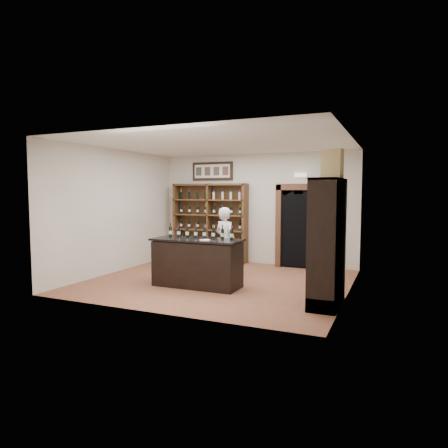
{
  "coord_description": "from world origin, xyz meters",
  "views": [
    {
      "loc": [
        3.6,
        -7.88,
        1.98
      ],
      "look_at": [
        0.01,
        0.3,
        1.25
      ],
      "focal_mm": 32.0,
      "sensor_mm": 36.0,
      "label": 1
    }
  ],
  "objects_px": {
    "tasting_counter": "(197,263)",
    "side_cabinet": "(329,262)",
    "wine_shelf": "(210,222)",
    "shopkeeper": "(226,242)",
    "counter_bottle_0": "(170,232)",
    "wine_crate": "(332,164)"
  },
  "relations": [
    {
      "from": "tasting_counter",
      "to": "side_cabinet",
      "type": "relative_size",
      "value": 0.85
    },
    {
      "from": "wine_shelf",
      "to": "shopkeeper",
      "type": "height_order",
      "value": "wine_shelf"
    },
    {
      "from": "shopkeeper",
      "to": "tasting_counter",
      "type": "bearing_deg",
      "value": 101.46
    },
    {
      "from": "wine_shelf",
      "to": "counter_bottle_0",
      "type": "relative_size",
      "value": 7.33
    },
    {
      "from": "counter_bottle_0",
      "to": "wine_crate",
      "type": "bearing_deg",
      "value": -2.01
    },
    {
      "from": "wine_shelf",
      "to": "side_cabinet",
      "type": "bearing_deg",
      "value": -40.21
    },
    {
      "from": "tasting_counter",
      "to": "side_cabinet",
      "type": "bearing_deg",
      "value": -6.28
    },
    {
      "from": "counter_bottle_0",
      "to": "wine_shelf",
      "type": "bearing_deg",
      "value": 97.73
    },
    {
      "from": "wine_shelf",
      "to": "counter_bottle_0",
      "type": "bearing_deg",
      "value": -82.27
    },
    {
      "from": "counter_bottle_0",
      "to": "shopkeeper",
      "type": "height_order",
      "value": "shopkeeper"
    },
    {
      "from": "tasting_counter",
      "to": "wine_crate",
      "type": "distance_m",
      "value": 3.34
    },
    {
      "from": "wine_crate",
      "to": "tasting_counter",
      "type": "bearing_deg",
      "value": -162.38
    },
    {
      "from": "wine_shelf",
      "to": "wine_crate",
      "type": "height_order",
      "value": "wine_crate"
    },
    {
      "from": "side_cabinet",
      "to": "wine_crate",
      "type": "bearing_deg",
      "value": 95.39
    },
    {
      "from": "counter_bottle_0",
      "to": "side_cabinet",
      "type": "height_order",
      "value": "side_cabinet"
    },
    {
      "from": "wine_shelf",
      "to": "shopkeeper",
      "type": "xyz_separation_m",
      "value": [
        1.27,
        -1.84,
        -0.29
      ]
    },
    {
      "from": "shopkeeper",
      "to": "wine_crate",
      "type": "bearing_deg",
      "value": 176.82
    },
    {
      "from": "counter_bottle_0",
      "to": "wine_crate",
      "type": "relative_size",
      "value": 0.57
    },
    {
      "from": "tasting_counter",
      "to": "side_cabinet",
      "type": "height_order",
      "value": "side_cabinet"
    },
    {
      "from": "tasting_counter",
      "to": "side_cabinet",
      "type": "xyz_separation_m",
      "value": [
        2.72,
        -0.3,
        0.26
      ]
    },
    {
      "from": "side_cabinet",
      "to": "wine_crate",
      "type": "xyz_separation_m",
      "value": [
        -0.03,
        0.31,
        1.71
      ]
    },
    {
      "from": "side_cabinet",
      "to": "shopkeeper",
      "type": "height_order",
      "value": "side_cabinet"
    }
  ]
}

